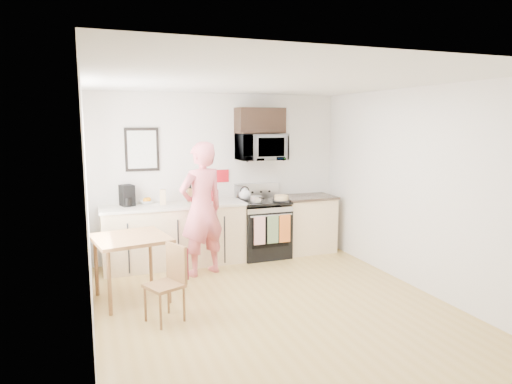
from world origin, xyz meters
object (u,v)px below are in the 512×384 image
object	(u,v)px
microwave	(261,147)
cake	(281,198)
person	(202,209)
chair	(173,271)
range	(263,230)
dining_table	(131,244)

from	to	relation	value
microwave	cake	world-z (taller)	microwave
person	chair	size ratio (longest dim) A/B	2.26
range	microwave	distance (m)	1.33
microwave	cake	xyz separation A→B (m)	(0.23, -0.29, -0.79)
range	chair	distance (m)	2.60
microwave	cake	bearing A→B (deg)	-51.06
microwave	person	distance (m)	1.53
range	person	world-z (taller)	person
person	cake	xyz separation A→B (m)	(1.37, 0.34, 0.02)
chair	cake	size ratio (longest dim) A/B	3.12
range	person	distance (m)	1.35
range	dining_table	size ratio (longest dim) A/B	1.36
person	dining_table	world-z (taller)	person
range	person	bearing A→B (deg)	-155.13
person	dining_table	xyz separation A→B (m)	(-1.03, -0.62, -0.25)
person	range	bearing A→B (deg)	-174.08
range	chair	bearing A→B (deg)	-133.70
microwave	range	bearing A→B (deg)	-89.94
range	person	size ratio (longest dim) A/B	0.61
range	microwave	bearing A→B (deg)	90.06
person	cake	distance (m)	1.41
range	microwave	xyz separation A→B (m)	(-0.00, 0.10, 1.32)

